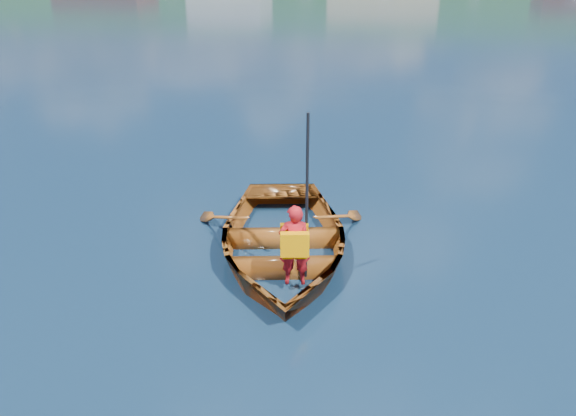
% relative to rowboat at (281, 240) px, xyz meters
% --- Properties ---
extents(ground, '(600.00, 600.00, 0.00)m').
position_rel_rowboat_xyz_m(ground, '(0.57, -0.98, -0.23)').
color(ground, '#152A47').
rests_on(ground, ground).
extents(rowboat, '(3.36, 4.18, 0.77)m').
position_rel_rowboat_xyz_m(rowboat, '(0.00, 0.00, 0.00)').
color(rowboat, brown).
rests_on(rowboat, ground).
extents(child_paddler, '(0.43, 0.40, 2.11)m').
position_rel_rowboat_xyz_m(child_paddler, '(0.34, -0.85, 0.41)').
color(child_paddler, '#AC121A').
rests_on(child_paddler, ground).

